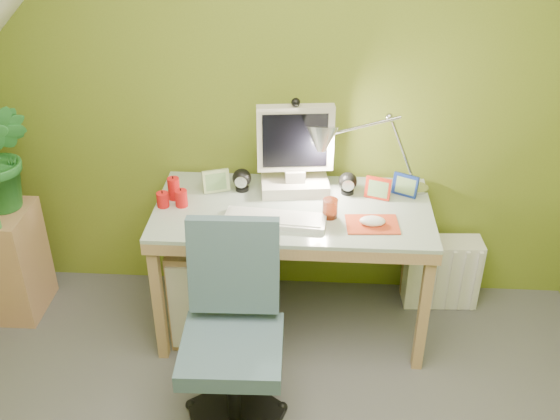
# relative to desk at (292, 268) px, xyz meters

# --- Properties ---
(wall_back) EXTENTS (3.20, 0.01, 2.40)m
(wall_back) POSITION_rel_desk_xyz_m (-0.05, 0.37, 0.83)
(wall_back) COLOR olive
(wall_back) RESTS_ON floor
(desk) EXTENTS (1.36, 0.68, 0.73)m
(desk) POSITION_rel_desk_xyz_m (0.00, 0.00, 0.00)
(desk) COLOR tan
(desk) RESTS_ON floor
(monitor) EXTENTS (0.41, 0.27, 0.53)m
(monitor) POSITION_rel_desk_xyz_m (0.00, 0.18, 0.63)
(monitor) COLOR beige
(monitor) RESTS_ON desk
(speaker_left) EXTENTS (0.11, 0.11, 0.12)m
(speaker_left) POSITION_rel_desk_xyz_m (-0.27, 0.16, 0.42)
(speaker_left) COLOR black
(speaker_left) RESTS_ON desk
(speaker_right) EXTENTS (0.10, 0.10, 0.11)m
(speaker_right) POSITION_rel_desk_xyz_m (0.27, 0.16, 0.42)
(speaker_right) COLOR black
(speaker_right) RESTS_ON desk
(keyboard) EXTENTS (0.49, 0.20, 0.02)m
(keyboard) POSITION_rel_desk_xyz_m (-0.08, -0.14, 0.38)
(keyboard) COLOR silver
(keyboard) RESTS_ON desk
(mousepad) EXTENTS (0.26, 0.19, 0.01)m
(mousepad) POSITION_rel_desk_xyz_m (0.38, -0.14, 0.37)
(mousepad) COLOR #BF3C1D
(mousepad) RESTS_ON desk
(mouse) EXTENTS (0.13, 0.09, 0.04)m
(mouse) POSITION_rel_desk_xyz_m (0.38, -0.14, 0.39)
(mouse) COLOR white
(mouse) RESTS_ON mousepad
(amber_tumbler) EXTENTS (0.09, 0.09, 0.09)m
(amber_tumbler) POSITION_rel_desk_xyz_m (0.18, -0.08, 0.41)
(amber_tumbler) COLOR #993316
(amber_tumbler) RESTS_ON desk
(candle_cluster) EXTENTS (0.17, 0.16, 0.11)m
(candle_cluster) POSITION_rel_desk_xyz_m (-0.60, 0.01, 0.42)
(candle_cluster) COLOR red
(candle_cluster) RESTS_ON desk
(photo_frame_red) EXTENTS (0.13, 0.06, 0.11)m
(photo_frame_red) POSITION_rel_desk_xyz_m (0.42, 0.12, 0.42)
(photo_frame_red) COLOR red
(photo_frame_red) RESTS_ON desk
(photo_frame_blue) EXTENTS (0.12, 0.08, 0.11)m
(photo_frame_blue) POSITION_rel_desk_xyz_m (0.56, 0.16, 0.42)
(photo_frame_blue) COLOR navy
(photo_frame_blue) RESTS_ON desk
(photo_frame_green) EXTENTS (0.13, 0.06, 0.12)m
(photo_frame_green) POSITION_rel_desk_xyz_m (-0.40, 0.14, 0.42)
(photo_frame_green) COLOR #B3C98A
(photo_frame_green) RESTS_ON desk
(desk_lamp) EXTENTS (0.60, 0.27, 0.64)m
(desk_lamp) POSITION_rel_desk_xyz_m (0.45, 0.18, 0.69)
(desk_lamp) COLOR #AFB0B4
(desk_lamp) RESTS_ON desk
(side_ledge) EXTENTS (0.23, 0.36, 0.63)m
(side_ledge) POSITION_rel_desk_xyz_m (-1.50, 0.03, -0.05)
(side_ledge) COLOR tan
(side_ledge) RESTS_ON floor
(potted_plant) EXTENTS (0.34, 0.28, 0.59)m
(potted_plant) POSITION_rel_desk_xyz_m (-1.48, 0.08, 0.56)
(potted_plant) COLOR #267330
(potted_plant) RESTS_ON side_ledge
(task_chair) EXTENTS (0.50, 0.50, 0.89)m
(task_chair) POSITION_rel_desk_xyz_m (-0.23, -0.71, 0.08)
(task_chair) COLOR #425C6D
(task_chair) RESTS_ON floor
(radiator) EXTENTS (0.41, 0.18, 0.41)m
(radiator) POSITION_rel_desk_xyz_m (0.82, 0.24, -0.16)
(radiator) COLOR white
(radiator) RESTS_ON floor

